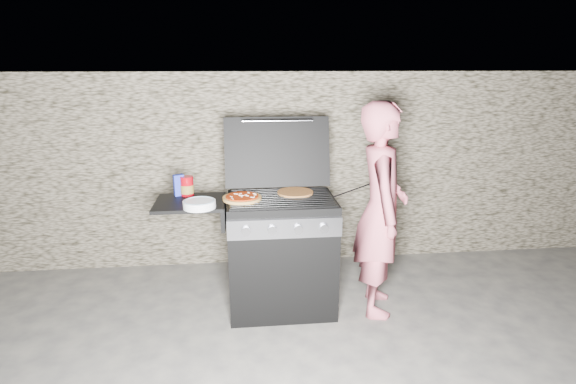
{
  "coord_description": "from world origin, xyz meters",
  "views": [
    {
      "loc": [
        -0.28,
        -3.18,
        1.87
      ],
      "look_at": [
        0.05,
        0.0,
        0.95
      ],
      "focal_mm": 28.0,
      "sensor_mm": 36.0,
      "label": 1
    }
  ],
  "objects": [
    {
      "name": "tongs",
      "position": [
        0.56,
        0.0,
        0.95
      ],
      "size": [
        0.37,
        0.15,
        0.08
      ],
      "primitive_type": "cylinder",
      "rotation": [
        0.0,
        1.4,
        0.38
      ],
      "color": "black",
      "rests_on": "gas_grill"
    },
    {
      "name": "stone_wall",
      "position": [
        0.0,
        1.05,
        0.9
      ],
      "size": [
        8.0,
        0.35,
        1.8
      ],
      "primitive_type": "cube",
      "color": "gray",
      "rests_on": "ground"
    },
    {
      "name": "blue_carton",
      "position": [
        -0.76,
        0.16,
        0.98
      ],
      "size": [
        0.09,
        0.07,
        0.16
      ],
      "primitive_type": "cube",
      "rotation": [
        0.0,
        0.0,
        0.38
      ],
      "color": "#202FAE",
      "rests_on": "gas_grill"
    },
    {
      "name": "pizza_plain",
      "position": [
        0.12,
        0.09,
        0.92
      ],
      "size": [
        0.27,
        0.27,
        0.01
      ],
      "primitive_type": "cylinder",
      "rotation": [
        0.0,
        0.0,
        -0.0
      ],
      "color": "gold",
      "rests_on": "gas_grill"
    },
    {
      "name": "ground",
      "position": [
        0.0,
        0.0,
        0.0
      ],
      "size": [
        50.0,
        50.0,
        0.0
      ],
      "primitive_type": "plane",
      "color": "#3D3D3D"
    },
    {
      "name": "pizza_topped",
      "position": [
        -0.29,
        -0.03,
        0.93
      ],
      "size": [
        0.37,
        0.37,
        0.03
      ],
      "primitive_type": null,
      "rotation": [
        0.0,
        0.0,
        0.37
      ],
      "color": "gold",
      "rests_on": "gas_grill"
    },
    {
      "name": "gas_grill",
      "position": [
        -0.25,
        0.0,
        0.46
      ],
      "size": [
        1.34,
        0.79,
        0.91
      ],
      "primitive_type": null,
      "color": "black",
      "rests_on": "ground"
    },
    {
      "name": "sauce_jar",
      "position": [
        -0.7,
        0.15,
        0.98
      ],
      "size": [
        0.12,
        0.12,
        0.15
      ],
      "primitive_type": "cylinder",
      "rotation": [
        0.0,
        0.0,
        -0.27
      ],
      "color": "#9E050E",
      "rests_on": "gas_grill"
    },
    {
      "name": "plate_stack",
      "position": [
        -0.59,
        -0.17,
        0.93
      ],
      "size": [
        0.29,
        0.29,
        0.05
      ],
      "primitive_type": "cylinder",
      "rotation": [
        0.0,
        0.0,
        0.38
      ],
      "color": "white",
      "rests_on": "gas_grill"
    },
    {
      "name": "person",
      "position": [
        0.74,
        -0.08,
        0.81
      ],
      "size": [
        0.49,
        0.65,
        1.62
      ],
      "primitive_type": "imported",
      "rotation": [
        0.0,
        0.0,
        1.38
      ],
      "color": "#CC5D6E",
      "rests_on": "ground"
    }
  ]
}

